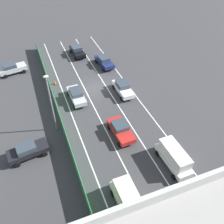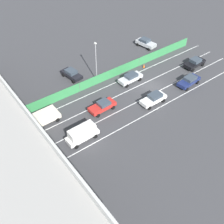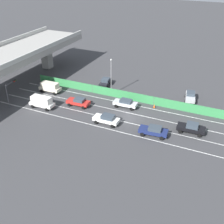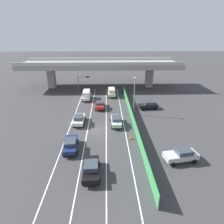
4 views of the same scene
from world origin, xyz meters
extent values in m
plane|color=#38383A|center=(0.00, 0.00, 0.00)|extent=(300.00, 300.00, 0.00)
cube|color=silver|center=(-4.84, 4.14, 0.00)|extent=(0.14, 44.27, 0.01)
cube|color=silver|center=(-1.61, 4.14, 0.00)|extent=(0.14, 44.27, 0.01)
cube|color=silver|center=(1.61, 4.14, 0.00)|extent=(0.14, 44.27, 0.01)
cube|color=silver|center=(4.84, 4.14, 0.00)|extent=(0.14, 44.27, 0.01)
cube|color=#B2B2AD|center=(0.00, 22.83, 7.83)|extent=(46.23, 0.30, 0.90)
cube|color=#338447|center=(6.50, 4.14, 0.89)|extent=(0.06, 40.27, 1.77)
cylinder|color=#4C514C|center=(6.50, -16.00, 0.89)|extent=(0.10, 0.10, 1.77)
cylinder|color=#4C514C|center=(6.50, -2.58, 0.89)|extent=(0.10, 0.10, 1.77)
cylinder|color=#4C514C|center=(6.50, 10.85, 0.89)|extent=(0.10, 0.10, 1.77)
cylinder|color=#4C514C|center=(6.50, 24.27, 0.89)|extent=(0.10, 0.10, 1.77)
cube|color=navy|center=(-3.47, -5.51, 0.78)|extent=(2.17, 4.73, 0.60)
cube|color=#333D47|center=(-3.44, -5.76, 1.35)|extent=(1.74, 2.19, 0.54)
cylinder|color=black|center=(-4.49, -4.03, 0.32)|extent=(0.27, 0.66, 0.64)
cylinder|color=black|center=(-2.72, -3.88, 0.32)|extent=(0.27, 0.66, 0.64)
cylinder|color=black|center=(-4.22, -7.14, 0.32)|extent=(0.27, 0.66, 0.64)
cylinder|color=black|center=(-2.45, -6.99, 0.32)|extent=(0.27, 0.66, 0.64)
cube|color=#B7BABC|center=(3.40, 2.13, 0.79)|extent=(1.85, 4.59, 0.62)
cube|color=#333D47|center=(3.41, 2.00, 1.36)|extent=(1.57, 2.23, 0.52)
cylinder|color=black|center=(2.50, 3.65, 0.32)|extent=(0.24, 0.65, 0.64)
cylinder|color=black|center=(4.20, 3.70, 0.32)|extent=(0.24, 0.65, 0.64)
cylinder|color=black|center=(2.60, 0.56, 0.32)|extent=(0.24, 0.65, 0.64)
cylinder|color=black|center=(4.30, 0.62, 0.32)|extent=(0.24, 0.65, 0.64)
cube|color=silver|center=(-3.27, 16.50, 0.79)|extent=(1.88, 4.82, 0.61)
cube|color=silver|center=(-3.27, 16.50, 1.69)|extent=(1.65, 3.95, 1.19)
cylinder|color=black|center=(-4.19, 18.11, 0.32)|extent=(0.23, 0.64, 0.64)
cylinder|color=black|center=(-2.41, 18.14, 0.32)|extent=(0.23, 0.64, 0.64)
cylinder|color=black|center=(-4.12, 14.86, 0.32)|extent=(0.23, 0.64, 0.64)
cylinder|color=black|center=(-2.34, 14.89, 0.32)|extent=(0.23, 0.64, 0.64)
cube|color=white|center=(-3.35, 2.92, 0.79)|extent=(1.77, 4.54, 0.61)
cube|color=#333D47|center=(-3.35, 2.58, 1.39)|extent=(1.56, 2.15, 0.60)
cylinder|color=black|center=(-4.24, 4.47, 0.32)|extent=(0.22, 0.64, 0.64)
cylinder|color=black|center=(-2.47, 4.47, 0.32)|extent=(0.22, 0.64, 0.64)
cylinder|color=black|center=(-4.24, 1.38, 0.32)|extent=(0.22, 0.64, 0.64)
cylinder|color=black|center=(-2.47, 1.38, 0.32)|extent=(0.22, 0.64, 0.64)
cube|color=red|center=(0.21, 10.59, 0.77)|extent=(2.01, 4.53, 0.58)
cube|color=#333D47|center=(0.22, 10.28, 1.31)|extent=(1.69, 1.92, 0.50)
cylinder|color=black|center=(-0.77, 12.07, 0.32)|extent=(0.24, 0.65, 0.64)
cylinder|color=black|center=(1.08, 12.13, 0.32)|extent=(0.24, 0.65, 0.64)
cylinder|color=black|center=(-0.66, 9.04, 0.32)|extent=(0.24, 0.65, 0.64)
cylinder|color=black|center=(1.19, 9.10, 0.32)|extent=(0.24, 0.65, 0.64)
cube|color=beige|center=(3.05, 19.12, 0.81)|extent=(1.91, 4.59, 0.67)
cube|color=beige|center=(3.05, 19.12, 1.63)|extent=(1.68, 3.77, 0.97)
cylinder|color=black|center=(2.10, 20.66, 0.32)|extent=(0.23, 0.64, 0.64)
cylinder|color=black|center=(3.95, 20.69, 0.32)|extent=(0.23, 0.64, 0.64)
cylinder|color=black|center=(2.15, 17.56, 0.32)|extent=(0.23, 0.64, 0.64)
cylinder|color=black|center=(4.00, 17.59, 0.32)|extent=(0.23, 0.64, 0.64)
cube|color=black|center=(-0.15, -10.88, 0.78)|extent=(2.06, 4.57, 0.61)
cube|color=#333D47|center=(-0.14, -11.05, 1.39)|extent=(1.71, 1.94, 0.60)
cylinder|color=black|center=(-1.15, -9.40, 0.32)|extent=(0.25, 0.65, 0.64)
cylinder|color=black|center=(0.70, -9.32, 0.32)|extent=(0.25, 0.65, 0.64)
cylinder|color=black|center=(-1.00, -12.45, 0.32)|extent=(0.25, 0.65, 0.64)
cylinder|color=black|center=(0.84, -12.36, 0.32)|extent=(0.25, 0.65, 0.64)
cube|color=#B2B5B7|center=(11.25, -8.66, 0.83)|extent=(4.57, 2.54, 0.69)
cube|color=#333D47|center=(11.58, -8.60, 1.46)|extent=(2.20, 1.91, 0.57)
cylinder|color=black|center=(9.96, -9.81, 0.32)|extent=(0.67, 0.33, 0.64)
cylinder|color=black|center=(9.65, -8.02, 0.32)|extent=(0.67, 0.33, 0.64)
cylinder|color=black|center=(12.86, -9.30, 0.32)|extent=(0.67, 0.33, 0.64)
cylinder|color=black|center=(12.54, -7.51, 0.32)|extent=(0.67, 0.33, 0.64)
cube|color=black|center=(10.79, 9.87, 0.78)|extent=(4.51, 2.36, 0.60)
cube|color=#333D47|center=(10.90, 9.88, 1.36)|extent=(2.19, 1.82, 0.57)
cylinder|color=black|center=(9.47, 8.79, 0.32)|extent=(0.66, 0.31, 0.64)
cylinder|color=black|center=(9.22, 10.54, 0.32)|extent=(0.66, 0.31, 0.64)
cylinder|color=black|center=(12.37, 9.20, 0.32)|extent=(0.66, 0.31, 0.64)
cylinder|color=black|center=(12.12, 10.95, 0.32)|extent=(0.66, 0.31, 0.64)
cylinder|color=#47474C|center=(-5.94, 22.12, 2.41)|extent=(0.18, 0.18, 4.82)
cylinder|color=#47474C|center=(-4.50, 22.22, 4.52)|extent=(2.89, 0.32, 0.12)
cube|color=black|center=(-3.35, 22.30, 4.52)|extent=(0.98, 0.35, 0.32)
sphere|color=red|center=(-3.64, 22.12, 4.52)|extent=(0.20, 0.20, 0.20)
sphere|color=#3B2806|center=(-3.34, 22.14, 4.52)|extent=(0.20, 0.20, 0.20)
sphere|color=black|center=(-3.04, 22.16, 4.52)|extent=(0.20, 0.20, 0.20)
cylinder|color=gray|center=(7.20, 6.81, 3.70)|extent=(0.16, 0.16, 7.39)
ellipsoid|color=silver|center=(7.20, 6.81, 7.57)|extent=(0.60, 0.36, 0.28)
cone|color=orange|center=(5.49, -3.00, 0.37)|extent=(0.36, 0.36, 0.75)
cube|color=black|center=(5.49, -3.00, 0.01)|extent=(0.47, 0.47, 0.03)
camera|label=1|loc=(8.30, 28.71, 20.83)|focal=38.18mm
camera|label=2|loc=(-27.56, 29.49, 29.86)|focal=45.05mm
camera|label=3|loc=(-39.71, -14.69, 25.46)|focal=44.13mm
camera|label=4|loc=(1.76, -28.82, 15.51)|focal=30.39mm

